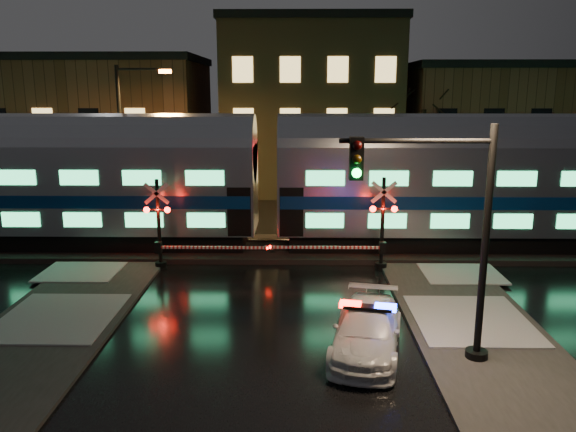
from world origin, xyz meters
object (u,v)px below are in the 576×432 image
object	(u,v)px
crossing_signal_right	(373,233)
streetlight	(127,137)
police_car	(367,330)
crossing_signal_left	(168,233)
traffic_light	(447,241)

from	to	relation	value
crossing_signal_right	streetlight	xyz separation A→B (m)	(-11.72, 6.70, 3.26)
crossing_signal_right	streetlight	bearing A→B (deg)	150.24
police_car	crossing_signal_left	world-z (taller)	crossing_signal_left
crossing_signal_right	police_car	bearing A→B (deg)	-98.68
crossing_signal_right	streetlight	size ratio (longest dim) A/B	0.64
crossing_signal_right	crossing_signal_left	xyz separation A→B (m)	(-8.27, -0.00, -0.04)
crossing_signal_right	traffic_light	world-z (taller)	traffic_light
crossing_signal_right	crossing_signal_left	bearing A→B (deg)	-179.98
crossing_signal_left	streetlight	xyz separation A→B (m)	(-3.45, 6.70, 3.30)
crossing_signal_left	traffic_light	world-z (taller)	traffic_light
traffic_light	crossing_signal_right	bearing A→B (deg)	93.20
police_car	crossing_signal_left	distance (m)	10.25
police_car	crossing_signal_right	bearing A→B (deg)	93.17
traffic_light	police_car	bearing A→B (deg)	161.02
crossing_signal_left	traffic_light	xyz separation A→B (m)	(9.06, -7.84, 1.86)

